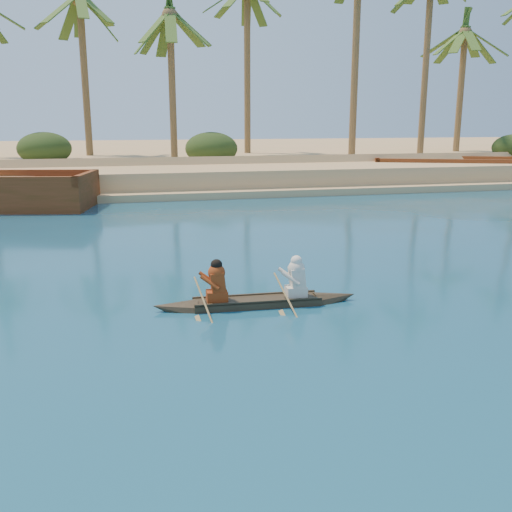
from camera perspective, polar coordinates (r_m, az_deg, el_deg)
name	(u,v)px	position (r m, az deg, el deg)	size (l,w,h in m)	color
sandy_embankment	(53,160)	(53.32, -19.67, 9.05)	(150.00, 51.00, 1.50)	tan
palm_grove	(25,55)	(41.60, -22.10, 18.16)	(110.00, 14.00, 16.00)	#37571E
shrub_cluster	(27,165)	(38.03, -21.90, 8.42)	(100.00, 6.00, 2.40)	black
canoe	(257,295)	(12.28, 0.10, -3.94)	(4.49, 0.81, 1.23)	#362E1D
barge_right	(459,172)	(39.73, 19.60, 7.96)	(11.38, 7.57, 1.81)	maroon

